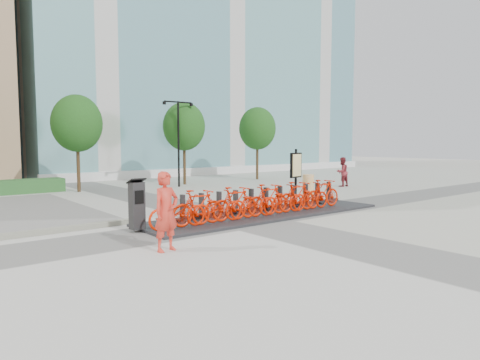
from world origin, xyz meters
TOP-DOWN VIEW (x-y plane):
  - ground at (0.00, 0.00)m, footprint 120.00×120.00m
  - glass_building at (14.00, 26.00)m, footprint 32.00×16.00m
  - hedge_b at (-5.00, 13.20)m, footprint 6.00×1.20m
  - tree_1 at (-1.50, 12.00)m, footprint 2.60×2.60m
  - tree_2 at (5.00, 12.00)m, footprint 2.60×2.60m
  - tree_3 at (11.00, 12.00)m, footprint 2.60×2.60m
  - streetlamp at (4.00, 11.00)m, footprint 2.00×0.20m
  - dock_pad at (1.30, 0.30)m, footprint 9.60×2.40m
  - dock_rail_posts at (1.36, 0.77)m, footprint 8.02×0.50m
  - bike_0 at (-2.60, -0.05)m, footprint 1.88×0.66m
  - bike_1 at (-1.88, -0.05)m, footprint 1.83×0.52m
  - bike_2 at (-1.16, -0.05)m, footprint 1.88×0.66m
  - bike_3 at (-0.44, -0.05)m, footprint 1.83×0.52m
  - bike_4 at (0.28, -0.05)m, footprint 1.88×0.66m
  - bike_5 at (1.00, -0.05)m, footprint 1.83×0.52m
  - bike_6 at (1.72, -0.05)m, footprint 1.88×0.66m
  - bike_7 at (2.44, -0.05)m, footprint 1.83×0.52m
  - bike_8 at (3.16, -0.05)m, footprint 1.88×0.66m
  - bike_9 at (3.88, -0.05)m, footprint 1.83×0.52m
  - kiosk at (-3.59, 0.55)m, footprint 0.47×0.40m
  - worker_red at (-4.01, -1.95)m, footprint 0.77×0.58m
  - pedestrian at (11.61, 5.04)m, footprint 0.88×0.71m
  - construction_barrel at (6.55, 3.14)m, footprint 0.72×0.72m
  - map_sign at (4.22, 1.73)m, footprint 0.77×0.27m

SIDE VIEW (x-z plane):
  - ground at x=0.00m, z-range 0.00..0.00m
  - dock_pad at x=1.30m, z-range 0.00..0.08m
  - hedge_b at x=-5.00m, z-range 0.00..0.70m
  - dock_rail_posts at x=1.36m, z-range 0.08..0.93m
  - construction_barrel at x=6.55m, z-range 0.00..1.06m
  - bike_0 at x=-2.60m, z-range 0.08..1.07m
  - bike_2 at x=-1.16m, z-range 0.08..1.07m
  - bike_4 at x=0.28m, z-range 0.08..1.07m
  - bike_6 at x=1.72m, z-range 0.08..1.07m
  - bike_8 at x=3.16m, z-range 0.08..1.07m
  - bike_1 at x=-1.88m, z-range 0.08..1.18m
  - bike_3 at x=-0.44m, z-range 0.08..1.18m
  - bike_5 at x=1.00m, z-range 0.08..1.18m
  - bike_7 at x=2.44m, z-range 0.08..1.18m
  - bike_9 at x=3.88m, z-range 0.08..1.18m
  - kiosk at x=-3.59m, z-range 0.05..1.54m
  - pedestrian at x=11.61m, z-range 0.00..1.74m
  - worker_red at x=-4.01m, z-range 0.00..1.91m
  - map_sign at x=4.22m, z-range 0.38..2.70m
  - streetlamp at x=4.00m, z-range 0.63..5.63m
  - tree_1 at x=-1.50m, z-range 1.04..6.14m
  - tree_2 at x=5.00m, z-range 1.04..6.14m
  - tree_3 at x=11.00m, z-range 1.04..6.14m
  - glass_building at x=14.00m, z-range 0.00..24.00m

